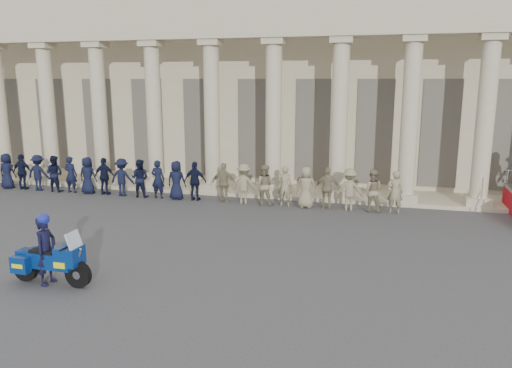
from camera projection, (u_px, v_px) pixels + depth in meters
name	position (u px, v px, depth m)	size (l,w,h in m)	color
ground	(159.00, 260.00, 13.28)	(90.00, 90.00, 0.00)	#3D3D3F
building	(278.00, 83.00, 26.31)	(40.00, 12.50, 9.00)	tan
officer_rank	(173.00, 180.00, 19.95)	(17.84, 0.59, 1.56)	black
motorcycle	(51.00, 261.00, 11.63)	(2.09, 0.86, 1.34)	black
rider	(46.00, 249.00, 11.60)	(0.40, 0.60, 1.72)	black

